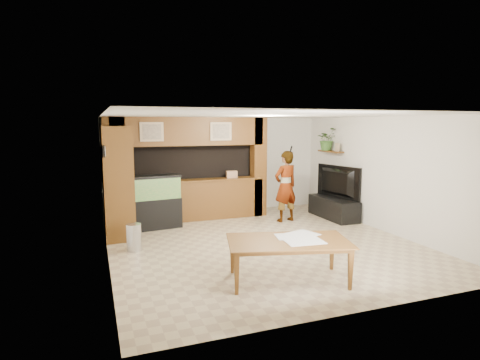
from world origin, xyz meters
name	(u,v)px	position (x,y,z in m)	size (l,w,h in m)	color
floor	(262,243)	(0.00, 0.00, 0.00)	(6.50, 6.50, 0.00)	tan
ceiling	(263,115)	(0.00, 0.00, 2.60)	(6.50, 6.50, 0.00)	white
wall_back	(215,165)	(0.00, 3.25, 1.30)	(6.00, 6.00, 0.00)	silver
wall_left	(105,189)	(-3.00, 0.00, 1.30)	(6.50, 6.50, 0.00)	silver
wall_right	(383,174)	(3.00, 0.00, 1.30)	(6.50, 6.50, 0.00)	silver
partition	(187,168)	(-0.95, 2.64, 1.31)	(4.20, 0.99, 2.60)	brown
wall_clock	(104,151)	(-2.97, 1.00, 1.90)	(0.05, 0.25, 0.25)	black
wall_shelf	(331,151)	(2.85, 1.95, 1.70)	(0.25, 0.90, 0.04)	brown
pantry_cabinet	(118,183)	(-2.70, 1.47, 1.19)	(0.60, 0.98, 2.39)	brown
trash_can	(134,237)	(-2.51, 0.41, 0.26)	(0.29, 0.29, 0.52)	#B2B2B7
aquarium	(156,203)	(-1.84, 1.95, 0.62)	(1.14, 0.43, 1.26)	black
tv_stand	(333,208)	(2.65, 1.43, 0.26)	(0.58, 1.58, 0.53)	black
television	(334,182)	(2.65, 1.43, 0.95)	(1.46, 0.19, 0.84)	black
photo_frame	(337,147)	(2.85, 1.64, 1.83)	(0.03, 0.16, 0.22)	tan
potted_plant	(327,139)	(2.82, 2.10, 2.03)	(0.55, 0.48, 0.61)	#376126
person	(286,186)	(1.31, 1.54, 0.89)	(0.65, 0.43, 1.78)	#957452
microphone	(291,149)	(1.36, 1.38, 1.83)	(0.04, 0.04, 0.17)	black
dining_table	(289,262)	(-0.42, -2.02, 0.33)	(1.86, 1.04, 0.65)	brown
newspaper_a	(300,235)	(-0.11, -1.78, 0.66)	(0.58, 0.42, 0.01)	silver
newspaper_b	(304,241)	(-0.22, -2.12, 0.66)	(0.58, 0.42, 0.01)	silver
newspaper_c	(292,236)	(-0.27, -1.82, 0.66)	(0.50, 0.36, 0.01)	silver
counter_box	(232,174)	(0.20, 2.45, 1.13)	(0.28, 0.18, 0.18)	#A7795A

